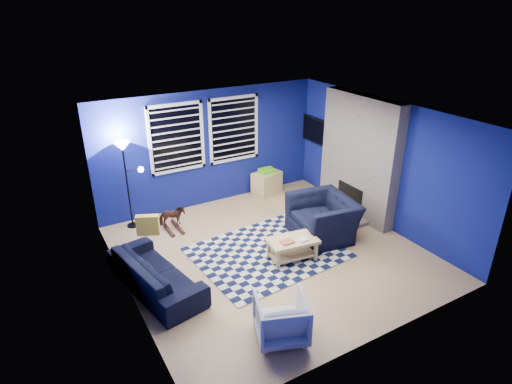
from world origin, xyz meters
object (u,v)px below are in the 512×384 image
(tv, at_px, (317,131))
(cabinet, at_px, (267,183))
(armchair_big, at_px, (323,218))
(armchair_bent, at_px, (281,318))
(coffee_table, at_px, (292,245))
(floor_lamp, at_px, (125,158))
(sofa, at_px, (156,273))
(rocking_horse, at_px, (172,217))

(tv, relative_size, cabinet, 1.39)
(tv, bearing_deg, armchair_big, -123.19)
(armchair_big, xyz_separation_m, armchair_bent, (-2.15, -1.86, -0.08))
(coffee_table, bearing_deg, floor_lamp, 128.50)
(sofa, relative_size, coffee_table, 2.11)
(armchair_bent, relative_size, coffee_table, 0.76)
(sofa, relative_size, floor_lamp, 1.09)
(tv, distance_m, armchair_big, 2.56)
(coffee_table, distance_m, floor_lamp, 3.51)
(armchair_big, bearing_deg, coffee_table, -60.48)
(coffee_table, xyz_separation_m, floor_lamp, (-2.07, 2.60, 1.15))
(armchair_big, relative_size, coffee_table, 1.32)
(armchair_bent, bearing_deg, armchair_big, -118.48)
(armchair_bent, distance_m, cabinet, 4.65)
(armchair_big, bearing_deg, armchair_bent, -41.64)
(cabinet, bearing_deg, rocking_horse, 177.28)
(armchair_bent, relative_size, floor_lamp, 0.39)
(tv, height_order, coffee_table, tv)
(sofa, relative_size, armchair_big, 1.60)
(tv, height_order, floor_lamp, floor_lamp)
(coffee_table, bearing_deg, tv, 46.35)
(armchair_big, height_order, cabinet, armchair_big)
(tv, xyz_separation_m, floor_lamp, (-4.31, 0.25, 0.04))
(tv, distance_m, cabinet, 1.65)
(tv, height_order, cabinet, tv)
(armchair_bent, height_order, cabinet, armchair_bent)
(armchair_big, bearing_deg, cabinet, -175.20)
(armchair_bent, relative_size, cabinet, 0.95)
(tv, relative_size, armchair_bent, 1.46)
(tv, height_order, rocking_horse, tv)
(coffee_table, bearing_deg, cabinet, 67.78)
(tv, xyz_separation_m, sofa, (-4.55, -1.96, -1.12))
(tv, bearing_deg, sofa, -156.71)
(sofa, relative_size, cabinet, 2.66)
(sofa, distance_m, armchair_big, 3.26)
(tv, bearing_deg, coffee_table, -133.65)
(cabinet, height_order, floor_lamp, floor_lamp)
(armchair_bent, distance_m, rocking_horse, 3.54)
(armchair_big, bearing_deg, rocking_horse, -117.37)
(armchair_big, height_order, rocking_horse, armchair_big)
(armchair_bent, bearing_deg, cabinet, -98.29)
(coffee_table, distance_m, cabinet, 2.81)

